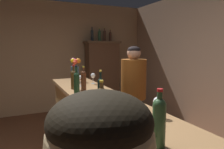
# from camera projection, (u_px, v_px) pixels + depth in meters

# --- Properties ---
(wall_back) EXTENTS (5.61, 0.12, 2.72)m
(wall_back) POSITION_uv_depth(u_px,v_px,m) (38.00, 58.00, 4.98)
(wall_back) COLOR tan
(wall_back) RESTS_ON ground
(bar_counter) EXTENTS (0.59, 3.13, 1.07)m
(bar_counter) POSITION_uv_depth(u_px,v_px,m) (102.00, 144.00, 2.31)
(bar_counter) COLOR #9B7442
(bar_counter) RESTS_ON ground
(display_cabinet) EXTENTS (0.90, 0.44, 1.77)m
(display_cabinet) POSITION_uv_depth(u_px,v_px,m) (102.00, 74.00, 5.40)
(display_cabinet) COLOR brown
(display_cabinet) RESTS_ON ground
(wine_bottle_chardonnay) EXTENTS (0.07, 0.07, 0.33)m
(wine_bottle_chardonnay) POSITION_uv_depth(u_px,v_px,m) (159.00, 120.00, 1.12)
(wine_bottle_chardonnay) COLOR #2D4C2C
(wine_bottle_chardonnay) RESTS_ON bar_counter
(wine_bottle_malbec) EXTENTS (0.06, 0.06, 0.31)m
(wine_bottle_malbec) POSITION_uv_depth(u_px,v_px,m) (101.00, 88.00, 2.13)
(wine_bottle_malbec) COLOR black
(wine_bottle_malbec) RESTS_ON bar_counter
(wine_bottle_syrah) EXTENTS (0.07, 0.07, 0.34)m
(wine_bottle_syrah) POSITION_uv_depth(u_px,v_px,m) (77.00, 82.00, 2.40)
(wine_bottle_syrah) COLOR #18331C
(wine_bottle_syrah) RESTS_ON bar_counter
(wine_bottle_rose) EXTENTS (0.08, 0.08, 0.32)m
(wine_bottle_rose) POSITION_uv_depth(u_px,v_px,m) (74.00, 78.00, 2.71)
(wine_bottle_rose) COLOR #463115
(wine_bottle_rose) RESTS_ON bar_counter
(wine_bottle_merlot) EXTENTS (0.07, 0.07, 0.28)m
(wine_bottle_merlot) POSITION_uv_depth(u_px,v_px,m) (102.00, 99.00, 1.69)
(wine_bottle_merlot) COLOR #45321A
(wine_bottle_merlot) RESTS_ON bar_counter
(wine_bottle_riesling) EXTENTS (0.07, 0.07, 0.31)m
(wine_bottle_riesling) POSITION_uv_depth(u_px,v_px,m) (84.00, 80.00, 2.58)
(wine_bottle_riesling) COLOR #4E2817
(wine_bottle_riesling) RESTS_ON bar_counter
(wine_glass_front) EXTENTS (0.07, 0.07, 0.16)m
(wine_glass_front) POSITION_uv_depth(u_px,v_px,m) (93.00, 76.00, 3.10)
(wine_glass_front) COLOR white
(wine_glass_front) RESTS_ON bar_counter
(wine_glass_mid) EXTENTS (0.07, 0.07, 0.16)m
(wine_glass_mid) POSITION_uv_depth(u_px,v_px,m) (80.00, 78.00, 2.88)
(wine_glass_mid) COLOR white
(wine_glass_mid) RESTS_ON bar_counter
(wine_glass_rear) EXTENTS (0.07, 0.07, 0.16)m
(wine_glass_rear) POSITION_uv_depth(u_px,v_px,m) (158.00, 102.00, 1.61)
(wine_glass_rear) COLOR white
(wine_glass_rear) RESTS_ON bar_counter
(flower_arrangement) EXTENTS (0.16, 0.16, 0.38)m
(flower_arrangement) POSITION_uv_depth(u_px,v_px,m) (75.00, 69.00, 3.35)
(flower_arrangement) COLOR #3A516A
(flower_arrangement) RESTS_ON bar_counter
(cheese_plate) EXTENTS (0.15, 0.15, 0.01)m
(cheese_plate) POSITION_uv_depth(u_px,v_px,m) (121.00, 111.00, 1.75)
(cheese_plate) COLOR white
(cheese_plate) RESTS_ON bar_counter
(display_bottle_left) EXTENTS (0.07, 0.07, 0.34)m
(display_bottle_left) POSITION_uv_depth(u_px,v_px,m) (92.00, 35.00, 5.16)
(display_bottle_left) COLOR #252E34
(display_bottle_left) RESTS_ON display_cabinet
(display_bottle_midleft) EXTENTS (0.08, 0.08, 0.33)m
(display_bottle_midleft) POSITION_uv_depth(u_px,v_px,m) (99.00, 35.00, 5.24)
(display_bottle_midleft) COLOR #2D5233
(display_bottle_midleft) RESTS_ON display_cabinet
(display_bottle_center) EXTENTS (0.06, 0.06, 0.34)m
(display_bottle_center) POSITION_uv_depth(u_px,v_px,m) (105.00, 35.00, 5.30)
(display_bottle_center) COLOR #46291E
(display_bottle_center) RESTS_ON display_cabinet
(display_bottle_midright) EXTENTS (0.07, 0.07, 0.31)m
(display_bottle_midright) POSITION_uv_depth(u_px,v_px,m) (110.00, 36.00, 5.37)
(display_bottle_midright) COLOR #492A1F
(display_bottle_midright) RESTS_ON display_cabinet
(bartender) EXTENTS (0.39, 0.39, 1.63)m
(bartender) POSITION_uv_depth(u_px,v_px,m) (133.00, 94.00, 3.21)
(bartender) COLOR #B1A69B
(bartender) RESTS_ON ground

